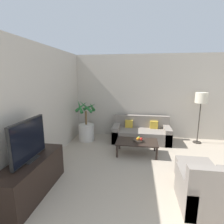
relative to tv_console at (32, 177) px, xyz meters
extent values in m
cube|color=#BCB2A3|center=(2.87, 3.33, 1.03)|extent=(7.94, 0.06, 2.70)
cube|color=#BCB2A3|center=(-0.33, 0.47, 1.03)|extent=(0.06, 7.26, 2.70)
cube|color=black|center=(0.00, 0.00, 0.00)|extent=(0.49, 1.46, 0.63)
cube|color=black|center=(0.00, 0.00, 0.33)|extent=(0.18, 0.31, 0.02)
cube|color=black|center=(0.00, 0.00, 0.68)|extent=(0.05, 0.88, 0.68)
cube|color=black|center=(0.03, 0.00, 0.68)|extent=(0.01, 0.84, 0.64)
cylinder|color=beige|center=(0.17, 2.64, -0.06)|extent=(0.49, 0.49, 0.52)
cylinder|color=brown|center=(0.17, 2.64, 0.42)|extent=(0.06, 0.06, 0.43)
cone|color=#23662D|center=(0.37, 2.64, 0.78)|extent=(0.10, 0.46, 0.37)
cone|color=#23662D|center=(0.24, 2.85, 0.74)|extent=(0.50, 0.25, 0.30)
cone|color=#23662D|center=(0.00, 2.76, 0.76)|extent=(0.36, 0.45, 0.33)
cone|color=#23662D|center=(0.02, 2.53, 0.80)|extent=(0.34, 0.41, 0.41)
cone|color=#23662D|center=(0.23, 2.47, 0.81)|extent=(0.44, 0.23, 0.42)
cube|color=gray|center=(1.89, 2.79, -0.13)|extent=(1.75, 0.80, 0.38)
cube|color=gray|center=(1.89, 3.12, 0.26)|extent=(1.75, 0.16, 0.38)
cube|color=gray|center=(1.11, 2.79, -0.07)|extent=(0.20, 0.80, 0.50)
cube|color=gray|center=(2.67, 2.79, -0.07)|extent=(0.20, 0.80, 0.50)
cube|color=gold|center=(1.50, 3.00, 0.18)|extent=(0.24, 0.12, 0.24)
cube|color=gold|center=(2.29, 3.00, 0.18)|extent=(0.24, 0.12, 0.24)
cylinder|color=#2D2823|center=(3.60, 2.95, -0.30)|extent=(0.24, 0.24, 0.03)
cylinder|color=#2D2823|center=(3.60, 2.95, 0.31)|extent=(0.03, 0.03, 1.21)
cylinder|color=beige|center=(3.60, 2.95, 1.07)|extent=(0.35, 0.35, 0.31)
cylinder|color=black|center=(1.28, 1.60, -0.16)|extent=(0.05, 0.05, 0.32)
cylinder|color=black|center=(2.26, 1.60, -0.16)|extent=(0.05, 0.05, 0.32)
cylinder|color=black|center=(1.28, 2.13, -0.16)|extent=(0.05, 0.05, 0.32)
cylinder|color=black|center=(2.26, 2.13, -0.16)|extent=(0.05, 0.05, 0.32)
cube|color=black|center=(1.77, 1.86, 0.02)|extent=(1.07, 0.62, 0.03)
cylinder|color=#42382D|center=(1.80, 1.85, 0.06)|extent=(0.26, 0.26, 0.05)
sphere|color=red|center=(1.87, 1.80, 0.13)|extent=(0.08, 0.08, 0.08)
sphere|color=olive|center=(1.82, 1.88, 0.13)|extent=(0.07, 0.07, 0.07)
sphere|color=orange|center=(1.79, 1.80, 0.13)|extent=(0.08, 0.08, 0.08)
cube|color=gray|center=(2.88, 0.12, -0.10)|extent=(0.82, 0.77, 0.44)
cube|color=gray|center=(2.88, -0.18, 0.32)|extent=(0.82, 0.16, 0.39)
cube|color=gray|center=(2.55, 0.12, -0.05)|extent=(0.16, 0.77, 0.54)
cube|color=gray|center=(2.90, 0.82, -0.12)|extent=(0.65, 0.52, 0.40)
camera|label=1|loc=(1.78, -2.47, 1.71)|focal=28.00mm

